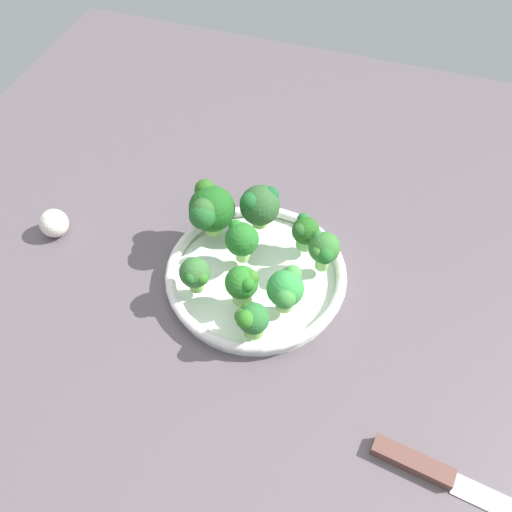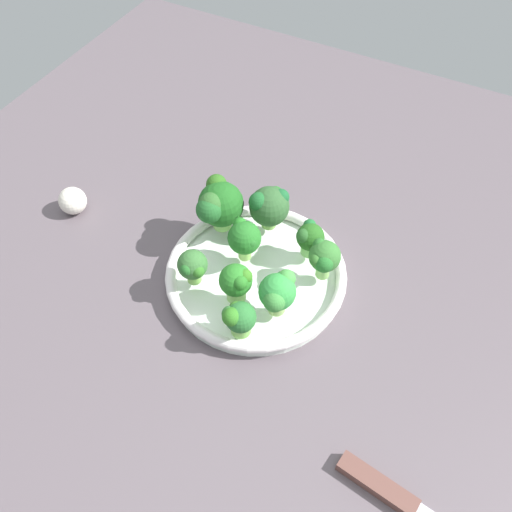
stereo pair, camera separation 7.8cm
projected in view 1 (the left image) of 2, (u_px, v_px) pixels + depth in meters
ground_plane at (271, 302)px, 81.48cm from camera, size 130.00×130.00×2.50cm
bowl at (256, 275)px, 81.16cm from camera, size 26.02×26.02×2.81cm
broccoli_floret_0 at (286, 288)px, 73.03cm from camera, size 4.94×6.27×6.56cm
broccoli_floret_1 at (305, 231)px, 80.38cm from camera, size 4.01×4.25×5.32cm
broccoli_floret_2 at (242, 239)px, 78.29cm from camera, size 4.76×4.82×6.50cm
broccoli_floret_3 at (260, 204)px, 82.34cm from camera, size 5.96×6.39×7.02cm
broccoli_floret_4 at (195, 274)px, 75.43cm from camera, size 4.38×4.38×5.55cm
broccoli_floret_5 at (243, 284)px, 73.96cm from camera, size 4.48×4.48×6.14cm
broccoli_floret_6 at (323, 249)px, 77.13cm from camera, size 4.42×4.93×6.37cm
broccoli_floret_7 at (210, 209)px, 80.71cm from camera, size 6.74×7.92×7.98cm
broccoli_floret_8 at (252, 319)px, 71.16cm from camera, size 4.54×4.33×5.46cm
knife at (453, 481)px, 63.93cm from camera, size 26.67×6.14×1.50cm
garlic_bulb at (54, 223)px, 86.42cm from camera, size 4.41×4.41×4.41cm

